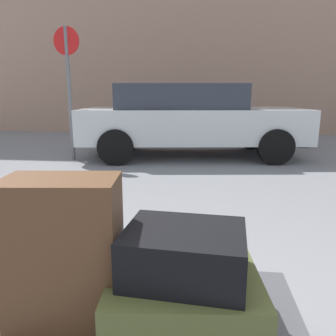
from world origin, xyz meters
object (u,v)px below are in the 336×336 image
Objects in this scene: bollard_kerb_near at (304,133)px; duffel_bag_black_topmost_pile at (185,253)px; suitcase_olive_stacked_top at (184,301)px; no_parking_sign at (69,80)px; parked_car at (189,118)px; suitcase_brown_rear_left at (64,252)px; luggage_cart at (137,325)px.

duffel_bag_black_topmost_pile is at bearing -109.11° from bollard_kerb_near.
suitcase_olive_stacked_top is 0.84× the size of bollard_kerb_near.
duffel_bag_black_topmost_pile is at bearing -63.42° from no_parking_sign.
parked_car is 6.57× the size of bollard_kerb_near.
suitcase_brown_rear_left is 0.13× the size of parked_car.
no_parking_sign is (-4.83, -2.00, 1.15)m from bollard_kerb_near.
no_parking_sign reaches higher than duffel_bag_black_topmost_pile.
suitcase_brown_rear_left is 0.86× the size of bollard_kerb_near.
suitcase_olive_stacked_top is 7.29m from bollard_kerb_near.
parked_car is 3.01m from bollard_kerb_near.
bollard_kerb_near is 0.28× the size of no_parking_sign.
duffel_bag_black_topmost_pile is at bearing -49.92° from suitcase_olive_stacked_top.
duffel_bag_black_topmost_pile is 5.53m from no_parking_sign.
suitcase_brown_rear_left is 7.47m from bollard_kerb_near.
parked_car is at bearing 81.76° from suitcase_brown_rear_left.
no_parking_sign is (-2.24, 4.82, 1.22)m from luggage_cart.
parked_car is (-0.25, 5.50, 0.31)m from suitcase_olive_stacked_top.
suitcase_olive_stacked_top is 0.20m from duffel_bag_black_topmost_pile.
duffel_bag_black_topmost_pile is at bearing -87.42° from parked_car.
no_parking_sign reaches higher than luggage_cart.
no_parking_sign is at bearing 121.47° from duffel_bag_black_topmost_pile.
duffel_bag_black_topmost_pile is 0.18× the size of no_parking_sign.
parked_car is at bearing 97.46° from duffel_bag_black_topmost_pile.
suitcase_brown_rear_left is 0.47m from duffel_bag_black_topmost_pile.
suitcase_brown_rear_left is at bearing -92.28° from parked_car.
duffel_bag_black_topmost_pile reaches higher than bollard_kerb_near.
suitcase_olive_stacked_top is at bearing 139.89° from duffel_bag_black_topmost_pile.
suitcase_brown_rear_left is at bearing -68.00° from no_parking_sign.
parked_car reaches higher than luggage_cart.
suitcase_brown_rear_left reaches higher than luggage_cart.
suitcase_olive_stacked_top is at bearing -19.22° from luggage_cart.
luggage_cart is at bearing 155.86° from suitcase_olive_stacked_top.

